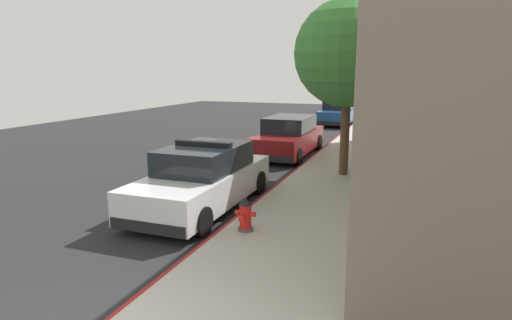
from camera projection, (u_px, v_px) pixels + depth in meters
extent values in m
cube|color=#232326|center=(175.00, 168.00, 15.80)|extent=(29.13, 60.00, 0.20)
cube|color=#ADA89E|center=(340.00, 177.00, 13.71)|extent=(2.94, 60.00, 0.14)
cube|color=maroon|center=(294.00, 173.00, 14.23)|extent=(0.08, 60.00, 0.14)
cube|color=gray|center=(497.00, 91.00, 12.57)|extent=(5.62, 18.51, 5.60)
cube|color=black|center=(384.00, 86.00, 8.72)|extent=(0.06, 1.30, 1.10)
cube|color=black|center=(397.00, 80.00, 13.47)|extent=(0.06, 1.30, 1.10)
cube|color=black|center=(404.00, 78.00, 18.22)|extent=(0.06, 1.30, 1.10)
cube|color=white|center=(203.00, 186.00, 10.76)|extent=(1.84, 4.80, 0.76)
cube|color=black|center=(205.00, 158.00, 10.76)|extent=(1.64, 2.50, 0.60)
cube|color=black|center=(149.00, 227.00, 8.67)|extent=(1.76, 0.16, 0.24)
cube|color=black|center=(239.00, 175.00, 12.96)|extent=(1.76, 0.16, 0.24)
cylinder|color=black|center=(203.00, 177.00, 12.67)|extent=(0.22, 0.64, 0.64)
cylinder|color=black|center=(259.00, 182.00, 12.08)|extent=(0.22, 0.64, 0.64)
cylinder|color=black|center=(132.00, 212.00, 9.55)|extent=(0.22, 0.64, 0.64)
cylinder|color=black|center=(202.00, 222.00, 8.96)|extent=(0.22, 0.64, 0.64)
cube|color=black|center=(203.00, 144.00, 10.64)|extent=(1.48, 0.20, 0.12)
cube|color=red|center=(191.00, 143.00, 10.76)|extent=(0.44, 0.18, 0.11)
cube|color=#1E33E0|center=(216.00, 145.00, 10.52)|extent=(0.44, 0.18, 0.11)
cube|color=maroon|center=(288.00, 141.00, 17.50)|extent=(1.84, 4.80, 0.76)
cube|color=black|center=(290.00, 124.00, 17.50)|extent=(1.64, 2.50, 0.60)
cube|color=black|center=(270.00, 158.00, 15.41)|extent=(1.76, 0.16, 0.24)
cube|color=black|center=(303.00, 139.00, 19.69)|extent=(1.76, 0.16, 0.24)
cylinder|color=black|center=(281.00, 140.00, 19.40)|extent=(0.22, 0.64, 0.64)
cylinder|color=black|center=(318.00, 142.00, 18.81)|extent=(0.22, 0.64, 0.64)
cylinder|color=black|center=(254.00, 153.00, 16.29)|extent=(0.22, 0.64, 0.64)
cylinder|color=black|center=(298.00, 156.00, 15.70)|extent=(0.22, 0.64, 0.64)
cube|color=navy|center=(338.00, 115.00, 27.51)|extent=(1.84, 4.80, 0.76)
cube|color=black|center=(339.00, 104.00, 27.51)|extent=(1.64, 2.50, 0.60)
cube|color=black|center=(331.00, 123.00, 25.42)|extent=(1.76, 0.16, 0.24)
cube|color=black|center=(344.00, 116.00, 29.71)|extent=(1.76, 0.16, 0.24)
cylinder|color=black|center=(330.00, 116.00, 29.42)|extent=(0.22, 0.64, 0.64)
cylinder|color=black|center=(355.00, 117.00, 28.83)|extent=(0.22, 0.64, 0.64)
cylinder|color=black|center=(319.00, 122.00, 26.30)|extent=(0.22, 0.64, 0.64)
cylinder|color=black|center=(347.00, 123.00, 25.71)|extent=(0.22, 0.64, 0.64)
cylinder|color=#4C4C51|center=(246.00, 229.00, 8.96)|extent=(0.32, 0.32, 0.06)
cylinder|color=red|center=(245.00, 216.00, 8.90)|extent=(0.24, 0.24, 0.50)
cone|color=black|center=(245.00, 201.00, 8.84)|extent=(0.28, 0.28, 0.14)
cylinder|color=#4C4C51|center=(245.00, 196.00, 8.82)|extent=(0.05, 0.05, 0.06)
cylinder|color=red|center=(238.00, 212.00, 8.95)|extent=(0.10, 0.10, 0.10)
cylinder|color=red|center=(253.00, 214.00, 8.83)|extent=(0.10, 0.10, 0.10)
cylinder|color=red|center=(242.00, 218.00, 8.73)|extent=(0.13, 0.12, 0.13)
cylinder|color=brown|center=(345.00, 134.00, 13.52)|extent=(0.28, 0.28, 2.61)
sphere|color=#387A33|center=(348.00, 53.00, 13.02)|extent=(3.27, 3.27, 3.27)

